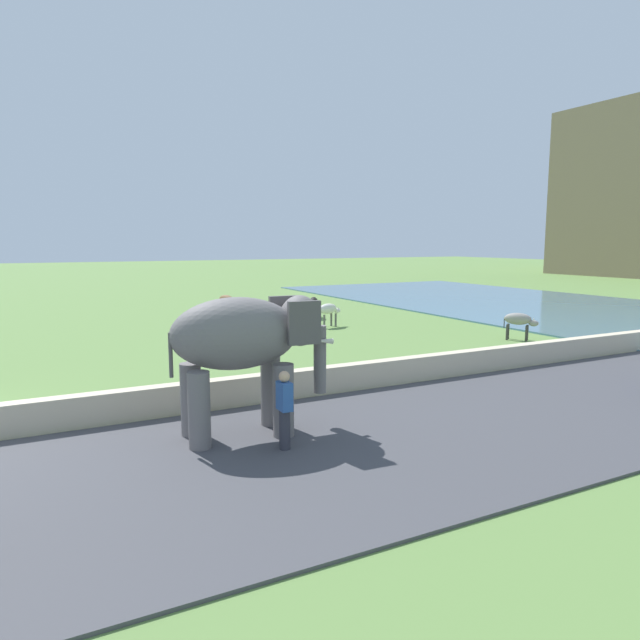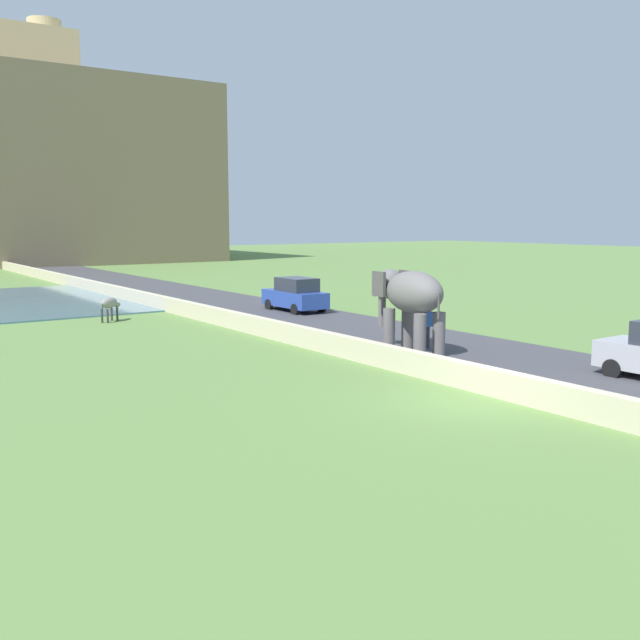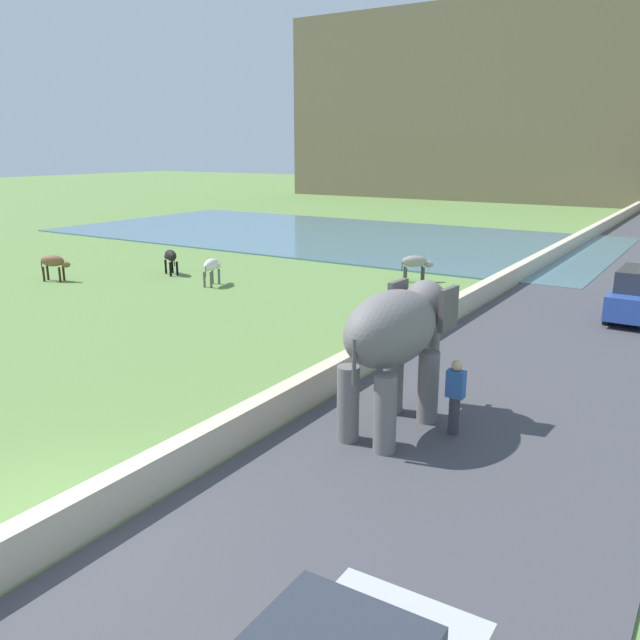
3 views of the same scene
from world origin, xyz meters
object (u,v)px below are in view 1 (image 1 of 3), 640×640
at_px(cow_black, 314,303).
at_px(person_beside_elephant, 285,409).
at_px(cow_brown, 227,301).
at_px(cow_grey, 519,320).
at_px(elephant, 246,342).
at_px(cow_white, 329,310).

bearing_deg(cow_black, person_beside_elephant, -28.48).
bearing_deg(cow_brown, cow_grey, 32.00).
distance_m(elephant, cow_black, 18.90).
xyz_separation_m(cow_black, cow_brown, (-3.20, -3.83, 0.00)).
height_order(elephant, cow_grey, elephant).
height_order(person_beside_elephant, cow_black, person_beside_elephant).
xyz_separation_m(person_beside_elephant, cow_black, (-17.32, 9.40, -0.04)).
distance_m(elephant, cow_brown, 20.27).
bearing_deg(cow_brown, person_beside_elephant, -15.19).
xyz_separation_m(person_beside_elephant, cow_brown, (-20.52, 5.57, -0.04)).
bearing_deg(cow_brown, cow_black, 50.14).
height_order(elephant, cow_brown, elephant).
xyz_separation_m(elephant, cow_black, (-16.16, 9.74, -1.20)).
relative_size(cow_white, cow_brown, 1.01).
bearing_deg(cow_grey, elephant, -67.19).
bearing_deg(person_beside_elephant, cow_grey, 117.23).
relative_size(elephant, person_beside_elephant, 2.15).
relative_size(cow_white, cow_black, 1.04).
bearing_deg(cow_grey, cow_white, -142.31).
xyz_separation_m(cow_white, cow_grey, (6.92, 5.35, 0.00)).
bearing_deg(cow_brown, cow_white, 24.98).
bearing_deg(cow_white, cow_black, 165.69).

